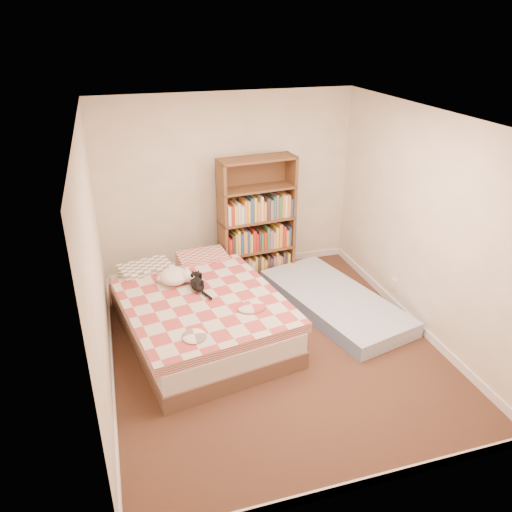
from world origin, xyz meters
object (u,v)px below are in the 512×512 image
object	(u,v)px
floor_mattress	(334,301)
black_cat	(197,283)
bed	(199,312)
white_dog	(175,276)
bookshelf	(256,236)

from	to	relation	value
floor_mattress	black_cat	world-z (taller)	black_cat
bed	white_dog	xyz separation A→B (m)	(-0.21, 0.27, 0.35)
floor_mattress	white_dog	distance (m)	2.02
floor_mattress	black_cat	size ratio (longest dim) A/B	3.69
black_cat	white_dog	distance (m)	0.28
white_dog	bookshelf	bearing A→B (deg)	17.78
bookshelf	black_cat	xyz separation A→B (m)	(-1.03, -1.07, -0.02)
floor_mattress	black_cat	bearing A→B (deg)	163.88
bed	white_dog	bearing A→B (deg)	117.31
bed	floor_mattress	distance (m)	1.74
bed	white_dog	distance (m)	0.49
black_cat	white_dog	world-z (taller)	white_dog
floor_mattress	black_cat	distance (m)	1.79
floor_mattress	bed	bearing A→B (deg)	167.47
white_dog	floor_mattress	bearing A→B (deg)	-24.86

